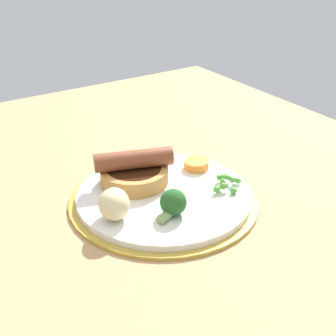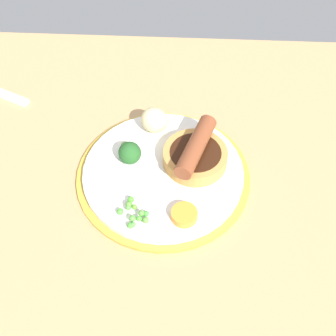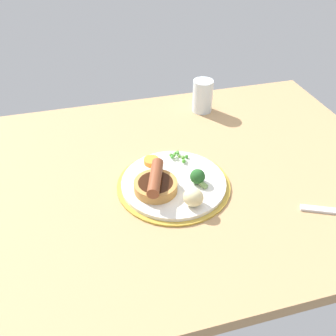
% 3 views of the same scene
% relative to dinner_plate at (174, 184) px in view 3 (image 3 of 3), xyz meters
% --- Properties ---
extents(dining_table, '(1.10, 0.80, 0.03)m').
position_rel_dinner_plate_xyz_m(dining_table, '(0.02, 0.05, -0.02)').
color(dining_table, tan).
rests_on(dining_table, ground).
extents(dinner_plate, '(0.27, 0.27, 0.01)m').
position_rel_dinner_plate_xyz_m(dinner_plate, '(0.00, 0.00, 0.00)').
color(dinner_plate, '#B79333').
rests_on(dinner_plate, dining_table).
extents(sausage_pudding, '(0.10, 0.11, 0.05)m').
position_rel_dinner_plate_xyz_m(sausage_pudding, '(-0.05, -0.02, 0.03)').
color(sausage_pudding, '#BC8442').
rests_on(sausage_pudding, dinner_plate).
extents(pea_pile, '(0.05, 0.05, 0.02)m').
position_rel_dinner_plate_xyz_m(pea_pile, '(0.04, 0.08, 0.02)').
color(pea_pile, green).
rests_on(pea_pile, dinner_plate).
extents(broccoli_floret_near, '(0.04, 0.05, 0.04)m').
position_rel_dinner_plate_xyz_m(broccoli_floret_near, '(0.05, -0.02, 0.03)').
color(broccoli_floret_near, '#235623').
rests_on(broccoli_floret_near, dinner_plate).
extents(potato_chunk_0, '(0.06, 0.06, 0.04)m').
position_rel_dinner_plate_xyz_m(potato_chunk_0, '(0.02, -0.09, 0.03)').
color(potato_chunk_0, beige).
rests_on(potato_chunk_0, dinner_plate).
extents(carrot_slice_0, '(0.05, 0.05, 0.01)m').
position_rel_dinner_plate_xyz_m(carrot_slice_0, '(-0.03, 0.08, 0.01)').
color(carrot_slice_0, orange).
rests_on(carrot_slice_0, dinner_plate).
extents(drinking_glass, '(0.06, 0.06, 0.10)m').
position_rel_dinner_plate_xyz_m(drinking_glass, '(0.18, 0.32, 0.04)').
color(drinking_glass, silver).
rests_on(drinking_glass, dining_table).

